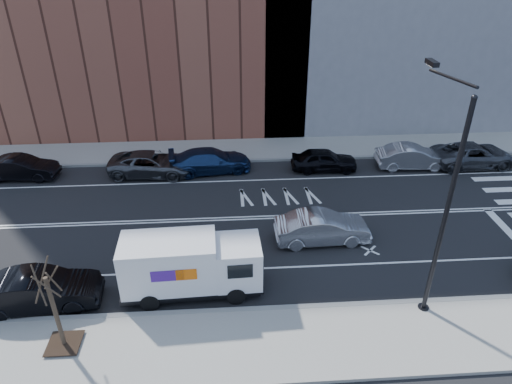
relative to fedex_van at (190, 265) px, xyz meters
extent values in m
plane|color=black|center=(2.45, 5.60, -1.40)|extent=(120.00, 120.00, 0.00)
cube|color=gray|center=(2.45, -3.20, -1.33)|extent=(44.00, 3.60, 0.15)
cube|color=gray|center=(2.45, 14.40, -1.33)|extent=(44.00, 3.60, 0.15)
cube|color=gray|center=(2.45, -1.40, -1.32)|extent=(44.00, 0.25, 0.17)
cube|color=gray|center=(2.45, 12.60, -1.32)|extent=(44.00, 0.25, 0.17)
cylinder|color=black|center=(9.45, -1.80, 3.10)|extent=(0.18, 0.18, 9.00)
cylinder|color=black|center=(9.45, -1.80, -1.30)|extent=(0.44, 0.44, 0.20)
sphere|color=black|center=(9.45, -1.80, 7.55)|extent=(0.20, 0.20, 0.20)
cylinder|color=black|center=(9.45, -0.10, 7.70)|extent=(0.11, 3.49, 0.48)
cube|color=black|center=(9.45, 1.60, 7.80)|extent=(0.25, 0.80, 0.18)
cube|color=#FFF2CC|center=(9.45, 1.60, 7.70)|extent=(0.18, 0.55, 0.03)
cube|color=black|center=(-4.55, -2.80, -1.17)|extent=(1.20, 1.20, 0.04)
cylinder|color=#382B1E|center=(-4.55, -2.80, 0.35)|extent=(0.16, 0.16, 3.20)
cylinder|color=#382B1E|center=(-4.30, -2.80, 1.75)|extent=(0.06, 0.80, 1.44)
cylinder|color=#382B1E|center=(-4.47, -2.56, 1.75)|extent=(0.81, 0.31, 1.19)
cylinder|color=#382B1E|center=(-4.75, -2.65, 1.75)|extent=(0.58, 0.76, 1.50)
cylinder|color=#382B1E|center=(-4.75, -2.95, 1.75)|extent=(0.47, 0.61, 1.37)
cylinder|color=#382B1E|center=(-4.47, -3.04, 1.75)|extent=(0.72, 0.29, 1.13)
cube|color=black|center=(-0.02, 0.00, -0.99)|extent=(5.79, 2.16, 0.28)
cube|color=silver|center=(2.01, 0.08, 0.03)|extent=(1.92, 2.05, 1.85)
cube|color=black|center=(2.95, 0.12, 0.30)|extent=(0.12, 1.71, 0.88)
cube|color=black|center=(2.05, -0.93, 0.30)|extent=(1.02, 0.08, 0.65)
cube|color=black|center=(1.97, 1.08, 0.30)|extent=(1.02, 0.08, 0.65)
cube|color=black|center=(2.91, 0.11, -0.90)|extent=(0.21, 1.85, 0.32)
cube|color=silver|center=(-0.85, -0.03, 0.21)|extent=(3.95, 2.18, 2.12)
cube|color=#47198C|center=(-0.81, -1.07, 0.35)|extent=(1.29, 0.07, 0.51)
cube|color=orange|center=(-0.07, -1.04, 0.35)|extent=(0.83, 0.05, 0.51)
cube|color=#47198C|center=(-0.89, 1.00, 0.35)|extent=(1.29, 0.07, 0.51)
cube|color=orange|center=(-0.15, 1.03, 0.35)|extent=(0.83, 0.05, 0.51)
cylinder|color=black|center=(1.86, -0.85, -1.02)|extent=(0.78, 0.29, 0.78)
cylinder|color=black|center=(1.79, 0.99, -1.02)|extent=(0.78, 0.29, 0.78)
cylinder|color=black|center=(-1.64, -0.99, -1.02)|extent=(0.78, 0.29, 0.78)
cylinder|color=black|center=(-1.71, 0.86, -1.02)|extent=(0.78, 0.29, 0.78)
imported|color=black|center=(-11.15, 11.15, -0.68)|extent=(4.47, 1.75, 1.45)
imported|color=#494B50|center=(-3.15, 11.17, -0.67)|extent=(5.45, 2.84, 1.47)
imported|color=navy|center=(0.57, 11.36, -0.65)|extent=(5.42, 2.77, 1.50)
imported|color=black|center=(7.88, 11.05, -0.69)|extent=(4.27, 1.86, 1.43)
imported|color=#9C9CA0|center=(13.65, 11.03, -0.64)|extent=(4.69, 1.82, 1.52)
imported|color=#414348|center=(17.78, 11.08, -0.65)|extent=(5.49, 2.66, 1.50)
imported|color=#B0B0B5|center=(6.23, 3.28, -0.63)|extent=(4.73, 1.81, 1.54)
imported|color=black|center=(-6.12, -0.48, -0.60)|extent=(4.99, 2.12, 1.60)
camera|label=1|loc=(1.73, -15.12, 12.01)|focal=32.00mm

